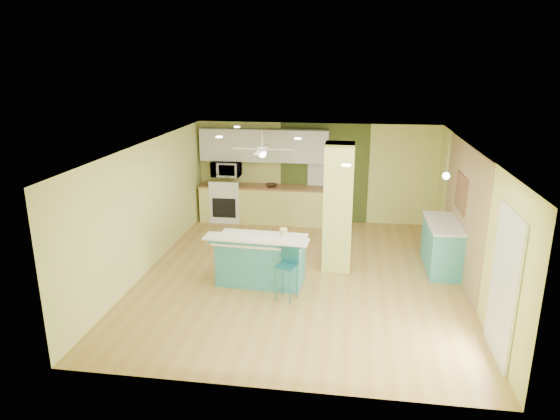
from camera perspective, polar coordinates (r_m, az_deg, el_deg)
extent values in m
cube|color=#A77C3A|center=(9.68, 2.41, -7.51)|extent=(6.00, 7.00, 0.01)
cube|color=white|center=(8.95, 2.61, 7.31)|extent=(6.00, 7.00, 0.01)
cube|color=#D5D873|center=(12.62, 4.16, 4.24)|extent=(6.00, 0.01, 2.50)
cube|color=#D5D873|center=(6.01, -1.01, -10.17)|extent=(6.00, 0.01, 2.50)
cube|color=#D5D873|center=(9.99, -14.91, 0.35)|extent=(0.01, 7.00, 2.50)
cube|color=#D5D873|center=(9.44, 20.97, -1.14)|extent=(0.01, 7.00, 2.50)
cube|color=#957855|center=(10.00, 20.17, -0.10)|extent=(0.02, 3.40, 2.50)
cube|color=#424F1F|center=(12.59, 5.06, 4.19)|extent=(2.20, 0.02, 2.50)
cube|color=silver|center=(12.62, 5.02, 3.06)|extent=(0.82, 0.05, 2.00)
cube|color=white|center=(7.41, 24.20, -8.01)|extent=(0.04, 1.08, 2.10)
cube|color=#B5C059|center=(9.68, 6.64, 0.31)|extent=(0.55, 0.55, 2.50)
cube|color=#D7D570|center=(12.68, -1.89, 0.61)|extent=(3.20, 0.60, 0.90)
cube|color=brown|center=(12.56, -1.91, 2.67)|extent=(3.25, 0.63, 0.04)
cube|color=white|center=(12.88, -6.05, 0.78)|extent=(0.76, 0.64, 0.90)
cube|color=black|center=(12.58, -6.42, 0.24)|extent=(0.59, 0.02, 0.50)
cube|color=white|center=(12.46, -6.47, 2.79)|extent=(0.76, 0.06, 0.18)
cube|color=silver|center=(12.47, -1.86, 7.40)|extent=(3.20, 0.34, 0.80)
imported|color=white|center=(12.66, -6.18, 4.69)|extent=(0.70, 0.48, 0.39)
cylinder|color=white|center=(11.09, -2.06, 8.07)|extent=(0.03, 0.03, 0.40)
cylinder|color=white|center=(11.13, -2.05, 7.05)|extent=(0.24, 0.24, 0.10)
sphere|color=white|center=(11.15, -2.04, 6.44)|extent=(0.18, 0.18, 0.18)
cylinder|color=silver|center=(9.86, 18.62, 5.47)|extent=(0.01, 0.01, 0.62)
sphere|color=white|center=(9.92, 18.46, 3.71)|extent=(0.14, 0.14, 0.14)
cube|color=brown|center=(10.11, 20.00, 1.86)|extent=(0.03, 0.90, 0.70)
cube|color=teal|center=(9.26, -2.18, -5.89)|extent=(1.58, 0.85, 0.82)
cube|color=white|center=(9.11, -2.21, -3.39)|extent=(1.67, 0.95, 0.05)
cube|color=teal|center=(8.75, -2.77, -3.68)|extent=(1.74, 0.22, 0.12)
cube|color=white|center=(8.73, -2.78, -3.35)|extent=(1.87, 0.48, 0.04)
cylinder|color=#1D7384|center=(8.57, -0.51, -8.56)|extent=(0.02, 0.02, 0.62)
cylinder|color=#1D7384|center=(8.46, 1.15, -8.91)|extent=(0.02, 0.02, 0.62)
cylinder|color=#1D7384|center=(8.79, 0.33, -7.88)|extent=(0.02, 0.02, 0.62)
cylinder|color=#1D7384|center=(8.68, 1.96, -8.22)|extent=(0.02, 0.02, 0.62)
cube|color=#1D7384|center=(8.49, 0.74, -6.43)|extent=(0.41, 0.41, 0.03)
cube|color=#1D7384|center=(8.54, 1.18, -4.95)|extent=(0.32, 0.13, 0.34)
cube|color=teal|center=(10.31, 18.02, -4.01)|extent=(0.60, 1.44, 0.92)
cube|color=white|center=(10.16, 18.26, -1.46)|extent=(0.64, 1.50, 0.04)
imported|color=#341F15|center=(12.47, -0.97, 2.84)|extent=(0.38, 0.38, 0.07)
cylinder|color=yellow|center=(9.11, 0.41, -2.64)|extent=(0.14, 0.14, 0.17)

